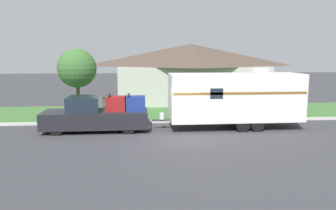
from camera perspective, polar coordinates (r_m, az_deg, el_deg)
ground_plane at (r=16.94m, az=1.76°, el=-5.63°), size 120.00×120.00×0.00m
curb_strip at (r=20.55m, az=0.51°, el=-2.85°), size 80.00×0.30×0.14m
lawn_strip at (r=24.13m, az=-0.34°, el=-1.24°), size 80.00×7.00×0.03m
house_across_street at (r=29.95m, az=3.87°, el=5.83°), size 13.66×8.04×5.18m
pickup_truck at (r=18.59m, az=-12.28°, el=-1.72°), size 5.85×2.08×2.04m
travel_trailer at (r=19.11m, az=11.62°, el=1.36°), size 8.53×2.26×3.43m
mailbox at (r=23.22m, az=20.25°, el=0.44°), size 0.48×0.20×1.39m
tree_in_yard at (r=22.67m, az=-15.56°, el=6.14°), size 2.58×2.58×4.60m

